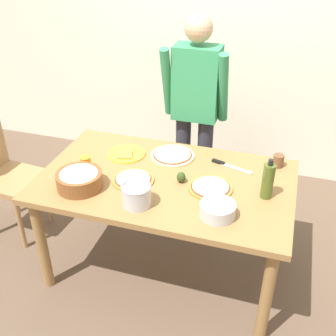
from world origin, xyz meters
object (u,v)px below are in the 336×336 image
at_px(chair_wooden_left, 1,170).
at_px(avocado, 181,177).
at_px(dining_table, 166,190).
at_px(pizza_cooked_on_tray, 210,187).
at_px(steel_pot, 136,195).
at_px(chef_knife, 227,165).
at_px(plate_with_slice, 126,154).
at_px(cup_orange, 86,163).
at_px(cup_small_brown, 278,161).
at_px(olive_oil_bottle, 268,181).
at_px(mixing_bowl_steel, 218,210).
at_px(pizza_raw_on_board, 173,155).
at_px(person_cook, 195,107).
at_px(pizza_second_cooked, 133,179).
at_px(popcorn_bowl, 79,179).

relative_size(chair_wooden_left, avocado, 13.57).
xyz_separation_m(dining_table, pizza_cooked_on_tray, (0.29, -0.02, 0.10)).
height_order(steel_pot, chef_knife, steel_pot).
relative_size(plate_with_slice, cup_orange, 3.06).
bearing_deg(chair_wooden_left, cup_small_brown, 8.71).
relative_size(pizza_cooked_on_tray, olive_oil_bottle, 1.06).
relative_size(mixing_bowl_steel, olive_oil_bottle, 0.78).
distance_m(chair_wooden_left, cup_orange, 0.83).
distance_m(mixing_bowl_steel, cup_small_brown, 0.69).
distance_m(pizza_cooked_on_tray, steel_pot, 0.47).
bearing_deg(cup_orange, pizza_cooked_on_tray, 0.67).
bearing_deg(steel_pot, chef_knife, 53.95).
relative_size(dining_table, mixing_bowl_steel, 8.00).
xyz_separation_m(pizza_raw_on_board, steel_pot, (-0.04, -0.59, 0.06)).
height_order(person_cook, pizza_cooked_on_tray, person_cook).
bearing_deg(pizza_raw_on_board, avocado, -63.74).
height_order(pizza_raw_on_board, cup_small_brown, cup_small_brown).
height_order(plate_with_slice, avocado, avocado).
bearing_deg(mixing_bowl_steel, pizza_second_cooked, 161.79).
relative_size(pizza_raw_on_board, popcorn_bowl, 1.09).
distance_m(dining_table, person_cook, 0.80).
xyz_separation_m(plate_with_slice, cup_small_brown, (1.02, 0.16, 0.03)).
bearing_deg(pizza_second_cooked, dining_table, 23.72).
xyz_separation_m(mixing_bowl_steel, steel_pot, (-0.46, -0.03, 0.03)).
relative_size(person_cook, chair_wooden_left, 1.71).
xyz_separation_m(pizza_second_cooked, olive_oil_bottle, (0.81, 0.07, 0.10)).
bearing_deg(cup_small_brown, popcorn_bowl, -151.86).
bearing_deg(dining_table, olive_oil_bottle, -0.87).
bearing_deg(person_cook, pizza_cooked_on_tray, -69.18).
relative_size(plate_with_slice, mixing_bowl_steel, 1.30).
distance_m(dining_table, avocado, 0.16).
height_order(dining_table, cup_orange, cup_orange).
bearing_deg(pizza_second_cooked, steel_pot, -63.69).
xyz_separation_m(dining_table, pizza_second_cooked, (-0.19, -0.08, 0.10)).
bearing_deg(popcorn_bowl, pizza_second_cooked, 29.59).
relative_size(chair_wooden_left, cup_small_brown, 11.18).
distance_m(plate_with_slice, popcorn_bowl, 0.47).
xyz_separation_m(steel_pot, avocado, (0.18, 0.30, -0.03)).
height_order(person_cook, cup_orange, person_cook).
xyz_separation_m(chair_wooden_left, avocado, (1.42, -0.07, 0.25)).
distance_m(plate_with_slice, steel_pot, 0.58).
bearing_deg(avocado, chef_knife, 49.34).
bearing_deg(olive_oil_bottle, steel_pot, -157.13).
relative_size(pizza_second_cooked, steel_pot, 1.52).
distance_m(person_cook, pizza_cooked_on_tray, 0.85).
xyz_separation_m(pizza_cooked_on_tray, steel_pot, (-0.37, -0.28, 0.06)).
height_order(person_cook, pizza_raw_on_board, person_cook).
xyz_separation_m(popcorn_bowl, mixing_bowl_steel, (0.86, -0.03, -0.02)).
relative_size(person_cook, pizza_raw_on_board, 5.32).
relative_size(plate_with_slice, cup_small_brown, 3.06).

